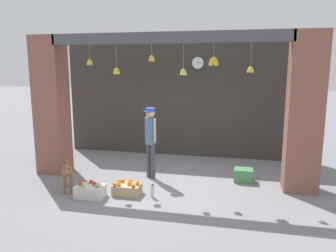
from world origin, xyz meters
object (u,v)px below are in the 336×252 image
wall_clock (198,63)px  fruit_crate_apples (90,191)px  dog (67,172)px  fruit_crate_oranges (127,189)px  water_bottle (152,191)px  shopkeeper (151,137)px  produce_box_green (243,175)px

wall_clock → fruit_crate_apples: bearing=-115.9°
dog → fruit_crate_oranges: dog is taller
fruit_crate_apples → water_bottle: (1.26, 0.25, 0.00)m
shopkeeper → water_bottle: 1.50m
fruit_crate_oranges → wall_clock: size_ratio=1.60×
dog → produce_box_green: size_ratio=1.85×
fruit_crate_apples → produce_box_green: size_ratio=1.38×
wall_clock → shopkeeper: bearing=-110.9°
fruit_crate_apples → water_bottle: bearing=11.1°
dog → wall_clock: wall_clock is taller
shopkeeper → water_bottle: shopkeeper is taller
dog → produce_box_green: bearing=82.7°
shopkeeper → fruit_crate_apples: bearing=87.4°
shopkeeper → water_bottle: size_ratio=5.78×
dog → fruit_crate_oranges: bearing=65.2°
fruit_crate_oranges → produce_box_green: 2.73m
fruit_crate_apples → water_bottle: size_ratio=2.00×
produce_box_green → water_bottle: size_ratio=1.45×
dog → shopkeeper: shopkeeper is taller
water_bottle → fruit_crate_apples: bearing=-168.9°
dog → wall_clock: 4.68m
water_bottle → produce_box_green: bearing=37.3°
dog → shopkeeper: size_ratio=0.46×
dog → produce_box_green: 3.97m
shopkeeper → produce_box_green: size_ratio=4.00×
fruit_crate_apples → dog: bearing=160.7°
dog → fruit_crate_apples: size_ratio=1.34×
fruit_crate_oranges → produce_box_green: size_ratio=1.32×
fruit_crate_oranges → dog: bearing=-176.6°
produce_box_green → wall_clock: 3.49m
wall_clock → produce_box_green: bearing=-54.5°
fruit_crate_apples → produce_box_green: (3.08, 1.64, 0.02)m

